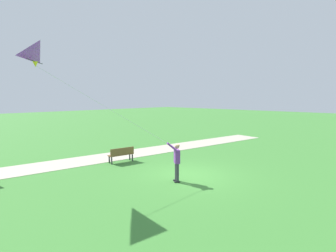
% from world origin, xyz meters
% --- Properties ---
extents(ground_plane, '(120.00, 120.00, 0.00)m').
position_xyz_m(ground_plane, '(0.00, 0.00, 0.00)').
color(ground_plane, '#3D7F33').
extents(walkway_path, '(7.21, 32.00, 0.02)m').
position_xyz_m(walkway_path, '(6.31, 2.00, 0.01)').
color(walkway_path, '#B7AD99').
rests_on(walkway_path, ground).
extents(person_kite_flyer, '(0.56, 0.61, 1.83)m').
position_xyz_m(person_kite_flyer, '(-0.26, 1.14, 1.05)').
color(person_kite_flyer, '#232328').
rests_on(person_kite_flyer, ground).
extents(flying_kite, '(3.84, 4.87, 4.28)m').
position_xyz_m(flying_kite, '(2.98, 5.57, 5.53)').
color(flying_kite, purple).
extents(park_bench_near_walkway, '(0.66, 1.55, 0.88)m').
position_xyz_m(park_bench_near_walkway, '(4.43, 0.77, 0.51)').
color(park_bench_near_walkway, brown).
rests_on(park_bench_near_walkway, ground).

